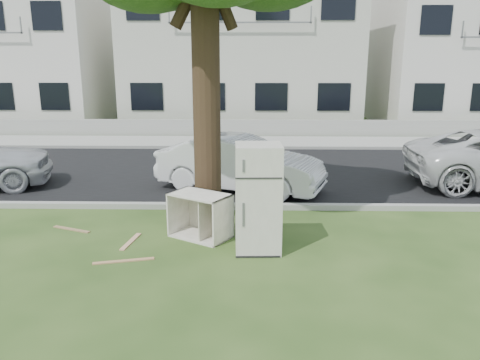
{
  "coord_description": "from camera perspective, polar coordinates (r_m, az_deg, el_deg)",
  "views": [
    {
      "loc": [
        0.45,
        -7.37,
        3.2
      ],
      "look_at": [
        0.28,
        0.6,
        1.14
      ],
      "focal_mm": 35.0,
      "sensor_mm": 36.0,
      "label": 1
    }
  ],
  "objects": [
    {
      "name": "sidewalk",
      "position": [
        18.65,
        -0.17,
        4.64
      ],
      "size": [
        120.0,
        2.8,
        0.01
      ],
      "primitive_type": "cube",
      "color": "gray",
      "rests_on": "ground"
    },
    {
      "name": "plank_a",
      "position": [
        7.96,
        -13.99,
        -9.55
      ],
      "size": [
        0.97,
        0.31,
        0.02
      ],
      "primitive_type": "cube",
      "rotation": [
        0.0,
        0.0,
        0.24
      ],
      "color": "tan",
      "rests_on": "ground"
    },
    {
      "name": "townhouse_center",
      "position": [
        24.88,
        0.2,
        15.71
      ],
      "size": [
        11.22,
        8.16,
        7.44
      ],
      "color": "beige",
      "rests_on": "ground"
    },
    {
      "name": "low_wall",
      "position": [
        20.18,
        -0.06,
        6.38
      ],
      "size": [
        120.0,
        0.15,
        0.7
      ],
      "primitive_type": "cube",
      "color": "gray",
      "rests_on": "ground"
    },
    {
      "name": "ground",
      "position": [
        8.04,
        -2.1,
        -8.93
      ],
      "size": [
        120.0,
        120.0,
        0.0
      ],
      "primitive_type": "plane",
      "color": "#274017"
    },
    {
      "name": "cabinet",
      "position": [
        8.65,
        -4.84,
        -4.32
      ],
      "size": [
        1.25,
        1.11,
        0.83
      ],
      "primitive_type": "cube",
      "rotation": [
        0.0,
        0.0,
        -0.54
      ],
      "color": "beige",
      "rests_on": "ground"
    },
    {
      "name": "car_center",
      "position": [
        11.62,
        0.01,
        1.99
      ],
      "size": [
        4.38,
        2.79,
        1.36
      ],
      "primitive_type": "imported",
      "rotation": [
        0.0,
        0.0,
        1.21
      ],
      "color": "silver",
      "rests_on": "ground"
    },
    {
      "name": "plank_b",
      "position": [
        9.66,
        -19.85,
        -5.67
      ],
      "size": [
        0.82,
        0.39,
        0.02
      ],
      "primitive_type": "cube",
      "rotation": [
        0.0,
        0.0,
        -0.38
      ],
      "color": "#93734C",
      "rests_on": "ground"
    },
    {
      "name": "townhouse_right",
      "position": [
        27.42,
        26.94,
        13.45
      ],
      "size": [
        10.2,
        8.16,
        6.84
      ],
      "color": "silver",
      "rests_on": "ground"
    },
    {
      "name": "road",
      "position": [
        13.75,
        -0.68,
        1.07
      ],
      "size": [
        120.0,
        7.0,
        0.01
      ],
      "primitive_type": "cube",
      "color": "black",
      "rests_on": "ground"
    },
    {
      "name": "fridge",
      "position": [
        7.89,
        2.23,
        -2.26
      ],
      "size": [
        0.79,
        0.74,
        1.85
      ],
      "primitive_type": "cube",
      "rotation": [
        0.0,
        0.0,
        0.04
      ],
      "color": "beige",
      "rests_on": "ground"
    },
    {
      "name": "kerb_near",
      "position": [
        10.34,
        -1.33,
        -3.53
      ],
      "size": [
        120.0,
        0.18,
        0.12
      ],
      "primitive_type": "cube",
      "color": "gray",
      "rests_on": "ground"
    },
    {
      "name": "kerb_far",
      "position": [
        17.22,
        -0.29,
        3.79
      ],
      "size": [
        120.0,
        0.18,
        0.12
      ],
      "primitive_type": "cube",
      "color": "gray",
      "rests_on": "ground"
    },
    {
      "name": "plank_c",
      "position": [
        8.73,
        -13.17,
        -7.31
      ],
      "size": [
        0.21,
        0.8,
        0.02
      ],
      "primitive_type": "cube",
      "rotation": [
        0.0,
        0.0,
        1.42
      ],
      "color": "tan",
      "rests_on": "ground"
    },
    {
      "name": "townhouse_left",
      "position": [
        27.81,
        -26.16,
        13.74
      ],
      "size": [
        10.2,
        8.16,
        7.04
      ],
      "color": "silver",
      "rests_on": "ground"
    }
  ]
}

